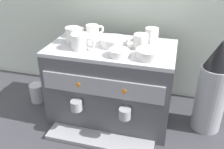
% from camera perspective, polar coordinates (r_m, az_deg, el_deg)
% --- Properties ---
extents(ground_plane, '(4.00, 4.00, 0.00)m').
position_cam_1_polar(ground_plane, '(1.43, 0.00, -9.02)').
color(ground_plane, '#38383D').
extents(espresso_machine, '(0.62, 0.47, 0.41)m').
position_cam_1_polar(espresso_machine, '(1.32, -0.06, -2.01)').
color(espresso_machine, '#4C4C51').
rests_on(espresso_machine, ground_plane).
extents(ceramic_cup_0, '(0.09, 0.09, 0.07)m').
position_cam_1_polar(ceramic_cup_0, '(1.35, -4.39, 10.00)').
color(ceramic_cup_0, white).
rests_on(ceramic_cup_0, espresso_machine).
extents(ceramic_cup_1, '(0.07, 0.11, 0.07)m').
position_cam_1_polar(ceramic_cup_1, '(1.29, 9.13, 8.96)').
color(ceramic_cup_1, white).
rests_on(ceramic_cup_1, espresso_machine).
extents(ceramic_cup_2, '(0.11, 0.08, 0.08)m').
position_cam_1_polar(ceramic_cup_2, '(1.27, -8.83, 8.91)').
color(ceramic_cup_2, white).
rests_on(ceramic_cup_2, espresso_machine).
extents(ceramic_cup_3, '(0.12, 0.08, 0.07)m').
position_cam_1_polar(ceramic_cup_3, '(1.19, -7.29, 7.52)').
color(ceramic_cup_3, white).
rests_on(ceramic_cup_3, espresso_machine).
extents(ceramic_cup_4, '(0.10, 0.08, 0.07)m').
position_cam_1_polar(ceramic_cup_4, '(1.20, 6.45, 7.60)').
color(ceramic_cup_4, white).
rests_on(ceramic_cup_4, espresso_machine).
extents(ceramic_bowl_0, '(0.13, 0.13, 0.04)m').
position_cam_1_polar(ceramic_bowl_0, '(1.23, 0.34, 7.53)').
color(ceramic_bowl_0, white).
rests_on(ceramic_bowl_0, espresso_machine).
extents(ceramic_bowl_1, '(0.12, 0.12, 0.04)m').
position_cam_1_polar(ceramic_bowl_1, '(1.10, 8.68, 4.72)').
color(ceramic_bowl_1, white).
rests_on(ceramic_bowl_1, espresso_machine).
extents(ceramic_bowl_2, '(0.09, 0.09, 0.03)m').
position_cam_1_polar(ceramic_bowl_2, '(1.11, 1.65, 5.02)').
color(ceramic_bowl_2, white).
rests_on(ceramic_bowl_2, espresso_machine).
extents(ceramic_bowl_3, '(0.09, 0.09, 0.04)m').
position_cam_1_polar(ceramic_bowl_3, '(1.37, -8.31, 9.50)').
color(ceramic_bowl_3, white).
rests_on(ceramic_bowl_3, espresso_machine).
extents(coffee_grinder, '(0.15, 0.15, 0.49)m').
position_cam_1_polar(coffee_grinder, '(1.31, 22.15, -3.13)').
color(coffee_grinder, '#939399').
rests_on(coffee_grinder, ground_plane).
extents(milk_pitcher, '(0.08, 0.08, 0.11)m').
position_cam_1_polar(milk_pitcher, '(1.58, -16.91, -4.07)').
color(milk_pitcher, '#B7B7BC').
rests_on(milk_pitcher, ground_plane).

